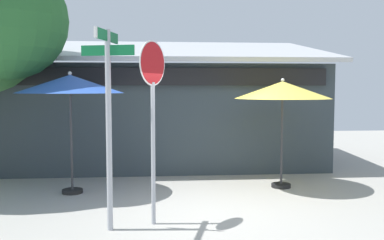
# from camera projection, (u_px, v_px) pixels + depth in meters

# --- Properties ---
(ground_plane) EXTENTS (28.00, 28.00, 0.10)m
(ground_plane) POSITION_uv_depth(u_px,v_px,m) (210.00, 215.00, 7.60)
(ground_plane) COLOR #9E9B93
(cafe_building) EXTENTS (9.45, 5.13, 3.93)m
(cafe_building) POSITION_uv_depth(u_px,v_px,m) (163.00, 111.00, 12.82)
(cafe_building) COLOR #333D42
(cafe_building) RESTS_ON ground
(street_sign_post) EXTENTS (0.84, 0.90, 3.16)m
(street_sign_post) POSITION_uv_depth(u_px,v_px,m) (108.00, 109.00, 6.51)
(street_sign_post) COLOR #A8AAB2
(street_sign_post) RESTS_ON ground
(stop_sign) EXTENTS (0.40, 0.63, 3.03)m
(stop_sign) POSITION_uv_depth(u_px,v_px,m) (153.00, 99.00, 6.80)
(stop_sign) COLOR #A8AAB2
(stop_sign) RESTS_ON ground
(patio_umbrella_royal_blue_left) EXTENTS (2.27, 2.27, 2.61)m
(patio_umbrella_royal_blue_left) POSITION_uv_depth(u_px,v_px,m) (70.00, 85.00, 8.83)
(patio_umbrella_royal_blue_left) COLOR black
(patio_umbrella_royal_blue_left) RESTS_ON ground
(patio_umbrella_mustard_center) EXTENTS (2.16, 2.16, 2.48)m
(patio_umbrella_mustard_center) POSITION_uv_depth(u_px,v_px,m) (283.00, 91.00, 9.37)
(patio_umbrella_mustard_center) COLOR black
(patio_umbrella_mustard_center) RESTS_ON ground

